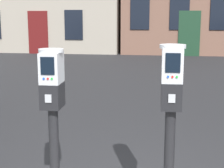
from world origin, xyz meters
TOP-DOWN VIEW (x-y plane):
  - parking_meter_near_kerb at (-0.84, -0.11)m, footprint 0.22×0.25m
  - parking_meter_twin_adjacent at (0.20, -0.11)m, footprint 0.22×0.25m

SIDE VIEW (x-z plane):
  - parking_meter_near_kerb at x=-0.84m, z-range 0.42..1.90m
  - parking_meter_twin_adjacent at x=0.20m, z-range 0.43..1.96m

